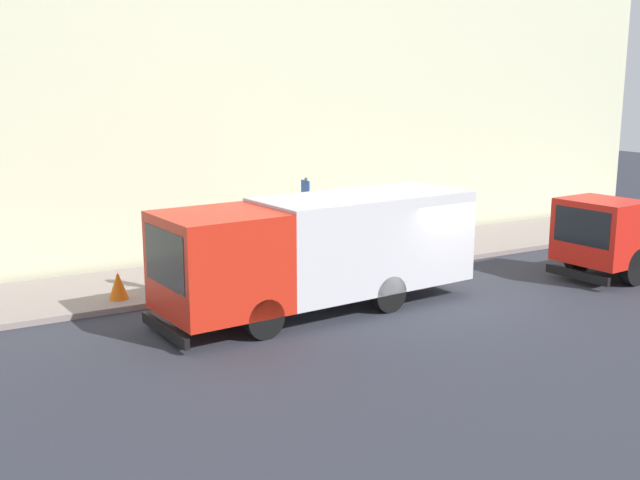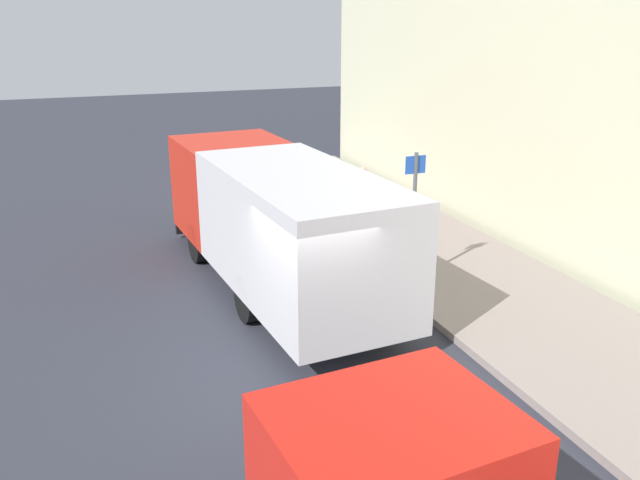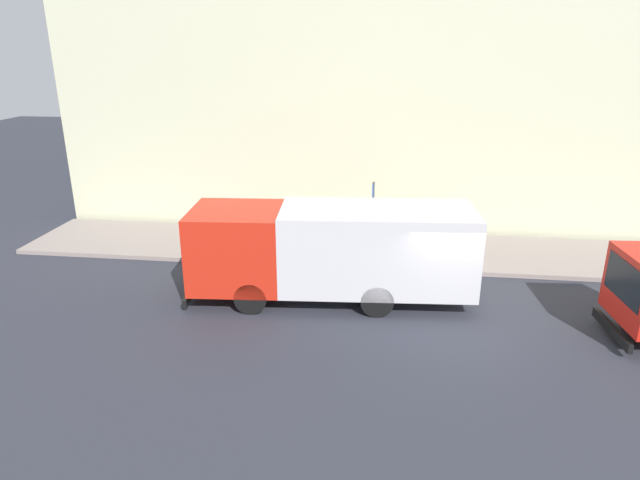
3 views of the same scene
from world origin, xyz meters
TOP-DOWN VIEW (x-y plane):
  - ground at (0.00, 0.00)m, footprint 80.00×80.00m
  - sidewalk at (4.89, 0.00)m, footprint 3.79×30.00m
  - large_utility_truck at (0.81, 3.43)m, footprint 3.01×8.30m
  - pedestrian_walking at (4.15, 6.47)m, footprint 0.47×0.47m
  - traffic_cone_orange at (3.73, 7.60)m, footprint 0.50×0.50m
  - street_sign_post at (3.44, 2.36)m, footprint 0.44×0.08m

SIDE VIEW (x-z plane):
  - ground at x=0.00m, z-range 0.00..0.00m
  - sidewalk at x=4.89m, z-range 0.00..0.15m
  - traffic_cone_orange at x=3.73m, z-range 0.15..0.86m
  - pedestrian_walking at x=4.15m, z-range 0.19..1.76m
  - large_utility_truck at x=0.81m, z-range 0.19..2.95m
  - street_sign_post at x=3.44m, z-range 0.39..3.16m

